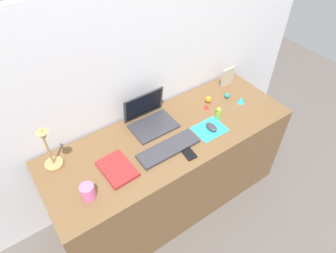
{
  "coord_description": "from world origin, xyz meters",
  "views": [
    {
      "loc": [
        -0.8,
        -1.13,
        2.16
      ],
      "look_at": [
        -0.02,
        0.0,
        0.83
      ],
      "focal_mm": 32.15,
      "sensor_mm": 36.0,
      "label": 1
    }
  ],
  "objects": [
    {
      "name": "toy_figurine_lime",
      "position": [
        0.4,
        -0.02,
        0.77
      ],
      "size": [
        0.04,
        0.04,
        0.06
      ],
      "color": "#8CDB33",
      "rests_on": "desk"
    },
    {
      "name": "toy_figurine_red",
      "position": [
        0.37,
        0.07,
        0.76
      ],
      "size": [
        0.04,
        0.04,
        0.04
      ],
      "primitive_type": "cone",
      "color": "red",
      "rests_on": "desk"
    },
    {
      "name": "mousepad",
      "position": [
        0.25,
        -0.11,
        0.74
      ],
      "size": [
        0.21,
        0.17,
        0.0
      ],
      "primitive_type": "cube",
      "color": "#28B7CC",
      "rests_on": "desk"
    },
    {
      "name": "picture_frame",
      "position": [
        0.69,
        0.2,
        0.81
      ],
      "size": [
        0.12,
        0.02,
        0.15
      ],
      "primitive_type": "cube",
      "color": "#B2A58C",
      "rests_on": "desk"
    },
    {
      "name": "notebook_pad",
      "position": [
        -0.42,
        -0.06,
        0.75
      ],
      "size": [
        0.18,
        0.25,
        0.02
      ],
      "primitive_type": "cube",
      "rotation": [
        0.0,
        0.0,
        0.05
      ],
      "color": "maroon",
      "rests_on": "desk"
    },
    {
      "name": "toy_figurine_teal",
      "position": [
        0.58,
        0.08,
        0.76
      ],
      "size": [
        0.04,
        0.04,
        0.04
      ],
      "primitive_type": "ellipsoid",
      "color": "teal",
      "rests_on": "desk"
    },
    {
      "name": "ground_plane",
      "position": [
        0.0,
        0.0,
        0.0
      ],
      "size": [
        6.0,
        6.0,
        0.0
      ],
      "primitive_type": "plane",
      "color": "#59514C"
    },
    {
      "name": "toy_figurine_orange",
      "position": [
        0.43,
        0.12,
        0.77
      ],
      "size": [
        0.05,
        0.05,
        0.05
      ],
      "primitive_type": "ellipsoid",
      "color": "orange",
      "rests_on": "desk"
    },
    {
      "name": "cell_phone",
      "position": [
        0.0,
        -0.19,
        0.74
      ],
      "size": [
        0.07,
        0.13,
        0.01
      ],
      "primitive_type": "cube",
      "rotation": [
        0.0,
        0.0,
        -0.08
      ],
      "color": "black",
      "rests_on": "desk"
    },
    {
      "name": "laptop",
      "position": [
        -0.05,
        0.18,
        0.79
      ],
      "size": [
        0.3,
        0.24,
        0.21
      ],
      "color": "#333338",
      "rests_on": "desk"
    },
    {
      "name": "desk",
      "position": [
        0.0,
        0.0,
        0.37
      ],
      "size": [
        1.71,
        0.62,
        0.74
      ],
      "primitive_type": "cube",
      "color": "brown",
      "rests_on": "ground_plane"
    },
    {
      "name": "desk_lamp",
      "position": [
        -0.72,
        0.16,
        0.91
      ],
      "size": [
        0.11,
        0.17,
        0.36
      ],
      "color": "#A5844C",
      "rests_on": "desk"
    },
    {
      "name": "back_wall",
      "position": [
        0.0,
        0.35,
        0.82
      ],
      "size": [
        2.91,
        0.05,
        1.64
      ],
      "primitive_type": "cube",
      "color": "silver",
      "rests_on": "ground_plane"
    },
    {
      "name": "keyboard",
      "position": [
        -0.08,
        -0.1,
        0.75
      ],
      "size": [
        0.41,
        0.13,
        0.02
      ],
      "primitive_type": "cube",
      "color": "#333338",
      "rests_on": "desk"
    },
    {
      "name": "toy_figurine_cyan",
      "position": [
        0.62,
        -0.02,
        0.77
      ],
      "size": [
        0.05,
        0.05,
        0.05
      ],
      "primitive_type": "cone",
      "color": "#28B7CC",
      "rests_on": "desk"
    },
    {
      "name": "toy_figurine_green",
      "position": [
        0.36,
        -0.06,
        0.76
      ],
      "size": [
        0.04,
        0.04,
        0.04
      ],
      "primitive_type": "cone",
      "color": "green",
      "rests_on": "desk"
    },
    {
      "name": "coffee_mug",
      "position": [
        -0.64,
        -0.13,
        0.79
      ],
      "size": [
        0.08,
        0.08,
        0.09
      ],
      "primitive_type": "cylinder",
      "color": "pink",
      "rests_on": "desk"
    },
    {
      "name": "mouse",
      "position": [
        0.26,
        -0.11,
        0.76
      ],
      "size": [
        0.06,
        0.1,
        0.03
      ],
      "primitive_type": "ellipsoid",
      "color": "#333338",
      "rests_on": "mousepad"
    }
  ]
}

